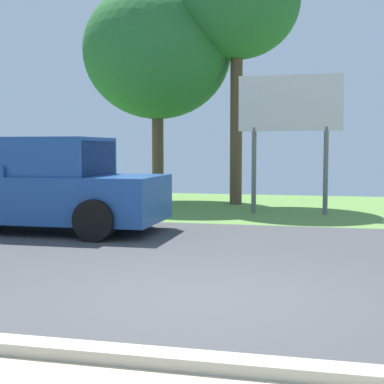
% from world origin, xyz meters
% --- Properties ---
extents(ground_plane, '(40.00, 22.00, 0.20)m').
position_xyz_m(ground_plane, '(0.00, 2.95, -0.05)').
color(ground_plane, '#424244').
extents(pickup_truck, '(5.20, 2.28, 1.88)m').
position_xyz_m(pickup_truck, '(-4.42, 4.24, 0.87)').
color(pickup_truck, '#1E478C').
rests_on(pickup_truck, ground_plane).
extents(roadside_billboard, '(2.60, 0.12, 3.50)m').
position_xyz_m(roadside_billboard, '(0.41, 8.31, 2.55)').
color(roadside_billboard, slate).
rests_on(roadside_billboard, ground_plane).
extents(tree_left_far, '(3.69, 3.69, 7.63)m').
position_xyz_m(tree_left_far, '(-1.28, 10.47, 5.90)').
color(tree_left_far, brown).
rests_on(tree_left_far, ground_plane).
extents(tree_center_back, '(4.55, 4.55, 6.71)m').
position_xyz_m(tree_center_back, '(-3.78, 10.72, 4.63)').
color(tree_center_back, brown).
rests_on(tree_center_back, ground_plane).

